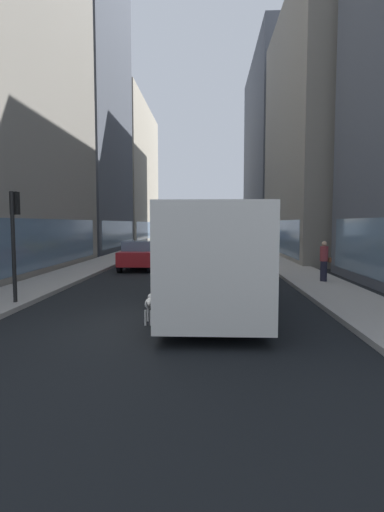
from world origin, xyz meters
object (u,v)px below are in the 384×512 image
Objects in this scene: car_blue_hatchback at (210,236)px; car_red_coupe at (140,254)px; transit_bus at (212,247)px; car_silver_sedan at (230,245)px; dalmatian_dog at (150,303)px; pedestrian_with_handbag at (324,261)px; traffic_light_near at (14,228)px; car_yellow_taxi at (181,245)px.

car_blue_hatchback is 35.59m from car_red_coupe.
transit_bus is 2.84× the size of car_silver_sedan.
pedestrian_with_handbag is (6.37, 6.78, 0.50)m from dalmatian_dog.
transit_bus reaches higher than pedestrian_with_handbag.
car_blue_hatchback is 1.04× the size of car_silver_sedan.
car_blue_hatchback is at bearing 90.00° from transit_bus.
traffic_light_near is (-4.46, 1.91, 1.92)m from dalmatian_dog.
pedestrian_with_handbag is (8.74, -5.50, 0.19)m from car_red_coupe.
traffic_light_near is (-2.10, -10.38, 1.61)m from car_red_coupe.
car_red_coupe is 1.35× the size of traffic_light_near.
car_yellow_taxi is 22.34m from dalmatian_dog.
car_yellow_taxi is at bearing 79.73° from traffic_light_near.
traffic_light_near is (-10.84, -4.87, 1.42)m from pedestrian_with_handbag.
dalmatian_dog is at bearing -88.04° from car_yellow_taxi.
dalmatian_dog is (-3.24, -22.85, -0.31)m from car_silver_sedan.
car_yellow_taxi is at bearing -172.52° from car_silver_sedan.
car_yellow_taxi is at bearing 114.67° from pedestrian_with_handbag.
transit_bus is 11.98× the size of dalmatian_dog.
car_blue_hatchback is 25.44m from car_yellow_taxi.
car_red_coupe reaches higher than dalmatian_dog.
dalmatian_dog is (2.36, -12.29, -0.31)m from car_red_coupe.
transit_bus is at bearing -65.56° from car_red_coupe.
pedestrian_with_handbag is at bearing -78.95° from car_silver_sedan.
traffic_light_near is at bearing -155.79° from pedestrian_with_handbag.
car_blue_hatchback is (0.00, 44.17, -0.96)m from transit_bus.
car_yellow_taxi is (-2.40, -25.33, 0.00)m from car_blue_hatchback.
car_blue_hatchback is at bearing 82.40° from traffic_light_near.
dalmatian_dog is at bearing -133.22° from pedestrian_with_handbag.
car_red_coupe is at bearing 100.89° from dalmatian_dog.
car_blue_hatchback and car_silver_sedan have the same top height.
transit_bus is 4.05m from dalmatian_dog.
car_silver_sedan is (1.60, -24.80, 0.00)m from car_blue_hatchback.
car_blue_hatchback and car_yellow_taxi have the same top height.
car_blue_hatchback is 1.24× the size of traffic_light_near.
car_red_coupe is at bearing -99.06° from car_yellow_taxi.
car_silver_sedan is at bearing -86.31° from car_blue_hatchback.
car_yellow_taxi is 10.17m from car_red_coupe.
car_yellow_taxi is 1.18× the size of car_silver_sedan.
pedestrian_with_handbag is (7.14, -15.54, 0.19)m from car_yellow_taxi.
transit_bus is at bearing -94.72° from car_silver_sedan.
pedestrian_with_handbag is at bearing -32.20° from car_red_coupe.
transit_bus is 6.33m from traffic_light_near.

